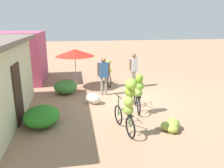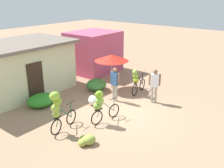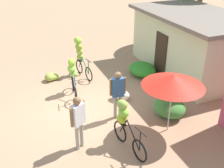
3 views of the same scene
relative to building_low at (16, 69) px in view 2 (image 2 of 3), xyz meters
name	(u,v)px [view 2 (image 2 of 3)]	position (x,y,z in m)	size (l,w,h in m)	color
ground_plane	(122,113)	(1.50, -5.95, -1.40)	(60.00, 60.00, 0.00)	#A07B5D
building_low	(16,69)	(0.00, 0.00, 0.00)	(6.14, 3.80, 2.77)	beige
shop_pink	(94,52)	(5.72, -0.43, -0.03)	(3.20, 2.80, 2.73)	#C04B6E
hedge_bush_front_left	(41,100)	(-0.28, -2.40, -1.10)	(1.43, 1.17, 0.60)	#2D8526
hedge_bush_front_right	(96,85)	(3.01, -3.06, -1.08)	(1.21, 1.08, 0.65)	#3C7E36
market_umbrella	(112,58)	(3.74, -3.58, 0.42)	(1.91, 1.91, 2.00)	beige
bicycle_leftmost	(58,108)	(-1.44, -5.04, -0.35)	(1.60, 0.44, 1.79)	black
bicycle_near_pile	(101,105)	(0.20, -5.81, -0.55)	(1.62, 0.42, 1.49)	black
bicycle_center_loaded	(137,80)	(3.87, -5.20, -0.58)	(1.67, 0.43, 1.45)	black
banana_pile_on_ground	(87,140)	(-1.37, -6.46, -1.25)	(0.76, 0.69, 0.35)	#96A33C
produce_sack	(93,100)	(1.40, -4.24, -1.18)	(0.70, 0.44, 0.44)	silver
person_vendor	(115,81)	(2.44, -4.82, -0.32)	(0.23, 0.58, 1.75)	gray
person_bystander	(155,82)	(3.49, -6.49, -0.33)	(0.38, 0.51, 1.74)	gray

